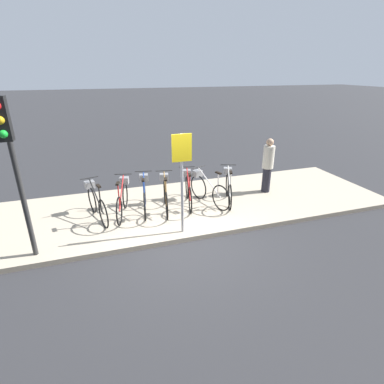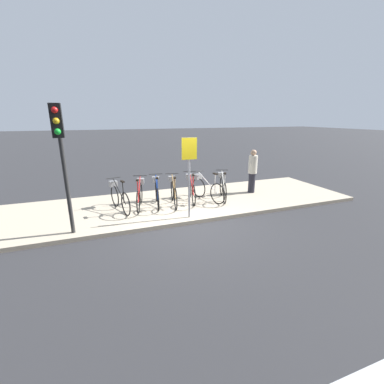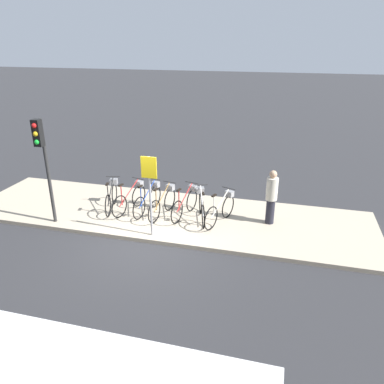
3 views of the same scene
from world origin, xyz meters
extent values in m
plane|color=#2D2D30|center=(0.00, 0.00, 0.00)|extent=(120.00, 120.00, 0.00)
cube|color=#B7A88E|center=(0.00, 1.77, 0.06)|extent=(12.97, 3.54, 0.12)
torus|color=black|center=(-1.69, 1.09, 0.48)|extent=(0.21, 0.71, 0.73)
torus|color=black|center=(-1.93, 2.06, 0.48)|extent=(0.21, 0.71, 0.73)
cylinder|color=black|center=(-1.81, 1.57, 0.78)|extent=(0.28, 1.00, 0.62)
cylinder|color=black|center=(-1.72, 1.22, 0.81)|extent=(0.04, 0.04, 0.66)
cube|color=black|center=(-1.72, 1.22, 1.16)|extent=(0.12, 0.21, 0.04)
cylinder|color=#262626|center=(-1.93, 2.06, 1.10)|extent=(0.45, 0.14, 0.02)
cube|color=gray|center=(-1.95, 2.11, 0.90)|extent=(0.28, 0.25, 0.18)
torus|color=black|center=(-1.31, 1.12, 0.48)|extent=(0.22, 0.71, 0.73)
torus|color=black|center=(-1.06, 2.09, 0.48)|extent=(0.22, 0.71, 0.73)
cylinder|color=red|center=(-1.19, 1.61, 0.78)|extent=(0.28, 0.99, 0.62)
cylinder|color=red|center=(-1.28, 1.26, 0.81)|extent=(0.04, 0.04, 0.66)
cube|color=black|center=(-1.28, 1.26, 1.16)|extent=(0.12, 0.21, 0.04)
cylinder|color=#262626|center=(-1.06, 2.09, 1.10)|extent=(0.45, 0.14, 0.02)
cube|color=gray|center=(-1.05, 2.14, 0.90)|extent=(0.28, 0.25, 0.18)
torus|color=black|center=(-0.67, 1.18, 0.48)|extent=(0.16, 0.72, 0.73)
torus|color=black|center=(-0.51, 2.16, 0.48)|extent=(0.16, 0.72, 0.73)
cylinder|color=navy|center=(-0.59, 1.67, 0.78)|extent=(0.20, 1.01, 0.62)
cylinder|color=navy|center=(-0.65, 1.31, 0.81)|extent=(0.04, 0.04, 0.66)
cube|color=black|center=(-0.65, 1.31, 1.16)|extent=(0.10, 0.21, 0.04)
cylinder|color=#262626|center=(-0.51, 2.16, 1.10)|extent=(0.46, 0.10, 0.02)
cube|color=gray|center=(-0.50, 2.21, 0.90)|extent=(0.27, 0.24, 0.18)
torus|color=black|center=(-0.13, 1.05, 0.48)|extent=(0.16, 0.72, 0.73)
torus|color=black|center=(0.04, 2.04, 0.48)|extent=(0.16, 0.72, 0.73)
cylinder|color=olive|center=(-0.04, 1.55, 0.78)|extent=(0.21, 1.01, 0.62)
cylinder|color=olive|center=(-0.11, 1.19, 0.81)|extent=(0.04, 0.04, 0.66)
cube|color=black|center=(-0.11, 1.19, 1.16)|extent=(0.10, 0.21, 0.04)
cylinder|color=#262626|center=(0.04, 2.04, 1.10)|extent=(0.46, 0.10, 0.02)
cube|color=gray|center=(0.05, 2.09, 0.90)|extent=(0.27, 0.24, 0.18)
torus|color=black|center=(0.54, 1.20, 0.48)|extent=(0.19, 0.72, 0.73)
torus|color=black|center=(0.75, 2.18, 0.48)|extent=(0.19, 0.72, 0.73)
cylinder|color=red|center=(0.65, 1.69, 0.78)|extent=(0.24, 1.00, 0.62)
cylinder|color=red|center=(0.57, 1.33, 0.81)|extent=(0.04, 0.04, 0.66)
cube|color=black|center=(0.57, 1.33, 1.16)|extent=(0.11, 0.21, 0.04)
cylinder|color=#262626|center=(0.75, 2.18, 1.10)|extent=(0.45, 0.12, 0.02)
cube|color=gray|center=(0.76, 2.23, 0.90)|extent=(0.28, 0.25, 0.18)
torus|color=black|center=(1.38, 1.10, 0.48)|extent=(0.26, 0.70, 0.73)
torus|color=black|center=(1.07, 2.05, 0.48)|extent=(0.26, 0.70, 0.73)
cylinder|color=silver|center=(1.23, 1.58, 0.78)|extent=(0.35, 0.98, 0.62)
cylinder|color=silver|center=(1.34, 1.23, 0.81)|extent=(0.04, 0.04, 0.66)
cube|color=black|center=(1.34, 1.23, 1.16)|extent=(0.13, 0.21, 0.04)
cylinder|color=#262626|center=(1.07, 2.05, 1.10)|extent=(0.44, 0.17, 0.02)
cube|color=gray|center=(1.05, 2.10, 0.90)|extent=(0.29, 0.27, 0.18)
torus|color=black|center=(1.63, 1.05, 0.48)|extent=(0.28, 0.70, 0.73)
torus|color=black|center=(1.97, 1.99, 0.48)|extent=(0.28, 0.70, 0.73)
cylinder|color=beige|center=(1.80, 1.52, 0.78)|extent=(0.38, 0.97, 0.62)
cylinder|color=beige|center=(1.68, 1.18, 0.81)|extent=(0.04, 0.04, 0.66)
cube|color=black|center=(1.68, 1.18, 1.16)|extent=(0.13, 0.21, 0.04)
cylinder|color=#262626|center=(1.97, 1.99, 1.10)|extent=(0.44, 0.18, 0.02)
cube|color=gray|center=(1.99, 2.04, 0.90)|extent=(0.29, 0.27, 0.18)
cylinder|color=#23232D|center=(3.27, 1.93, 0.51)|extent=(0.26, 0.26, 0.77)
cylinder|color=beige|center=(3.27, 1.93, 1.24)|extent=(0.34, 0.34, 0.69)
sphere|color=tan|center=(3.27, 1.93, 1.70)|extent=(0.22, 0.22, 0.22)
cylinder|color=#2D2D2D|center=(-3.13, 0.35, 1.71)|extent=(0.10, 0.10, 3.19)
cube|color=black|center=(-3.13, 0.17, 2.93)|extent=(0.24, 0.20, 0.75)
sphere|color=red|center=(-3.13, 0.07, 3.16)|extent=(0.14, 0.14, 0.14)
sphere|color=gold|center=(-3.13, 0.07, 2.93)|extent=(0.14, 0.14, 0.14)
sphere|color=green|center=(-3.13, 0.07, 2.70)|extent=(0.14, 0.14, 0.14)
cylinder|color=#99999E|center=(0.07, 0.30, 1.29)|extent=(0.06, 0.06, 2.34)
cube|color=yellow|center=(0.07, 0.28, 2.16)|extent=(0.44, 0.03, 0.60)
camera|label=1|loc=(-1.65, -5.71, 3.72)|focal=28.00mm
camera|label=2|loc=(-2.35, -6.45, 3.02)|focal=24.00mm
camera|label=3|loc=(3.60, -8.58, 5.34)|focal=35.00mm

